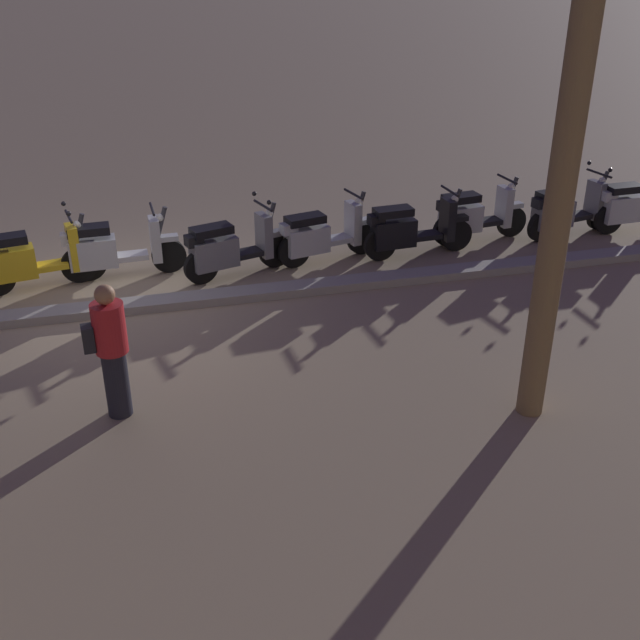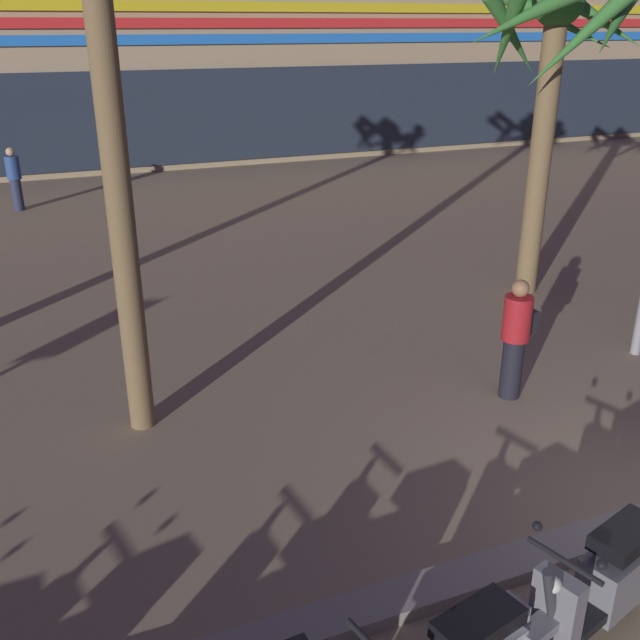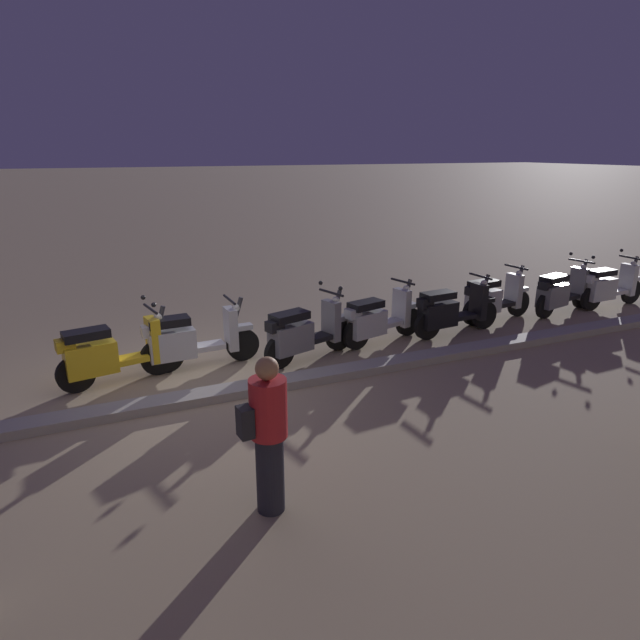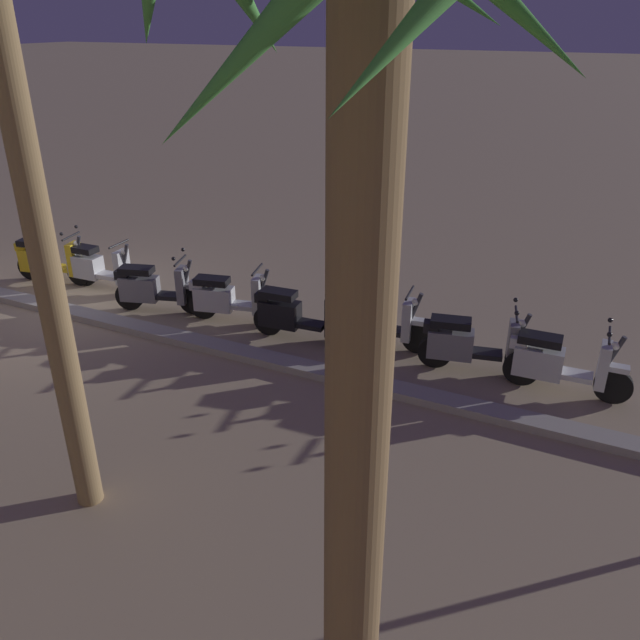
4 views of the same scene
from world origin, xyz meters
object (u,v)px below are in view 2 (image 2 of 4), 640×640
palm_tree_far_corner (552,59)px  scooter_grey_gap_after_mid (599,588)px  pedestrian_by_palm_tree (516,337)px  pedestrian_window_shopping (14,178)px

palm_tree_far_corner → scooter_grey_gap_after_mid: bearing=-123.6°
palm_tree_far_corner → pedestrian_by_palm_tree: bearing=-129.9°
palm_tree_far_corner → pedestrian_by_palm_tree: 4.98m
palm_tree_far_corner → pedestrian_by_palm_tree: size_ratio=3.27×
scooter_grey_gap_after_mid → palm_tree_far_corner: 8.41m
scooter_grey_gap_after_mid → palm_tree_far_corner: palm_tree_far_corner is taller
palm_tree_far_corner → pedestrian_window_shopping: (-7.98, 9.51, -2.97)m
pedestrian_window_shopping → pedestrian_by_palm_tree: bearing=-66.7°
pedestrian_by_palm_tree → palm_tree_far_corner: bearing=50.1°
scooter_grey_gap_after_mid → palm_tree_far_corner: (4.28, 6.44, 3.31)m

